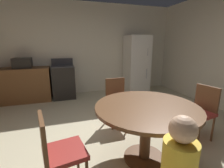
# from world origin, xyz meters

# --- Properties ---
(ground_plane) EXTENTS (14.00, 14.00, 0.00)m
(ground_plane) POSITION_xyz_m (0.00, 0.00, 0.00)
(ground_plane) COLOR beige
(wall_back) EXTENTS (6.18, 0.12, 2.70)m
(wall_back) POSITION_xyz_m (0.00, 3.09, 1.35)
(wall_back) COLOR silver
(wall_back) RESTS_ON ground
(kitchen_counter) EXTENTS (1.88, 0.60, 0.90)m
(kitchen_counter) POSITION_xyz_m (-1.85, 2.69, 0.45)
(kitchen_counter) COLOR brown
(kitchen_counter) RESTS_ON ground
(oven_range) EXTENTS (0.60, 0.60, 1.10)m
(oven_range) POSITION_xyz_m (-0.56, 2.70, 0.47)
(oven_range) COLOR black
(oven_range) RESTS_ON ground
(refrigerator) EXTENTS (0.68, 0.68, 1.76)m
(refrigerator) POSITION_xyz_m (1.68, 2.64, 0.88)
(refrigerator) COLOR white
(refrigerator) RESTS_ON ground
(microwave) EXTENTS (0.44, 0.32, 0.26)m
(microwave) POSITION_xyz_m (-1.55, 2.69, 1.03)
(microwave) COLOR black
(microwave) RESTS_ON kitchen_counter
(dining_table) EXTENTS (1.30, 1.30, 0.76)m
(dining_table) POSITION_xyz_m (0.38, -0.32, 0.61)
(dining_table) COLOR brown
(dining_table) RESTS_ON ground
(chair_east) EXTENTS (0.46, 0.46, 0.87)m
(chair_east) POSITION_xyz_m (1.46, -0.14, 0.50)
(chair_east) COLOR brown
(chair_east) RESTS_ON ground
(chair_north) EXTENTS (0.40, 0.40, 0.87)m
(chair_north) POSITION_xyz_m (0.37, 0.78, 0.50)
(chair_north) COLOR brown
(chair_north) RESTS_ON ground
(chair_west) EXTENTS (0.46, 0.46, 0.87)m
(chair_west) POSITION_xyz_m (-0.70, -0.51, 0.50)
(chair_west) COLOR brown
(chair_west) RESTS_ON ground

